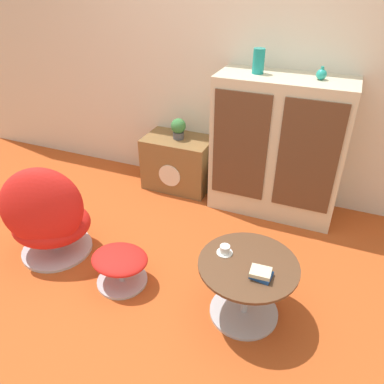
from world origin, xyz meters
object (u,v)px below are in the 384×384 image
Objects in this scene: sideboard at (278,148)px; coffee_table at (247,284)px; ottoman at (120,263)px; egg_chair at (47,217)px; tv_console at (178,163)px; potted_plant at (178,128)px; vase_leftmost at (259,61)px; teacup at (225,250)px; book_stack at (261,274)px; vase_inner_left at (321,74)px.

sideboard is 1.37m from coffee_table.
egg_chair is at bearing 175.13° from ottoman.
tv_console is 1.61× the size of ottoman.
sideboard reaches higher than ottoman.
sideboard reaches higher than coffee_table.
tv_console is at bearing -174.16° from potted_plant.
sideboard is 0.96m from potted_plant.
sideboard is 6.35× the size of vase_leftmost.
vase_leftmost reaches higher than teacup.
tv_console is at bearing 71.36° from egg_chair.
sideboard is 1.52× the size of egg_chair.
teacup is at bearing 155.13° from book_stack.
potted_plant is (0.01, 0.00, 0.37)m from tv_console.
ottoman is (0.19, -1.42, -0.09)m from tv_console.
tv_console reaches higher than book_stack.
egg_chair is 6.11× the size of book_stack.
egg_chair is 8.10× the size of vase_inner_left.
book_stack is at bearing -41.26° from coffee_table.
book_stack is at bearing -24.87° from teacup.
ottoman is 0.66× the size of coffee_table.
teacup is (0.91, -1.31, -0.18)m from potted_plant.
tv_console reaches higher than coffee_table.
tv_console is at bearing 128.67° from coffee_table.
ottoman is at bearing -175.87° from coffee_table.
ottoman is 1.88m from vase_leftmost.
book_stack is (0.99, -0.02, 0.28)m from ottoman.
book_stack is at bearing -91.79° from vase_inner_left.
teacup is (0.92, -1.31, 0.19)m from tv_console.
vase_inner_left reaches higher than egg_chair.
potted_plant is at bearing 71.09° from egg_chair.
vase_leftmost reaches higher than potted_plant.
potted_plant is (-0.96, 0.03, 0.02)m from sideboard.
vase_leftmost is 0.96× the size of potted_plant.
teacup is at bearing -103.23° from vase_inner_left.
ottoman is 2.13× the size of vase_leftmost.
vase_inner_left is at bearing -1.34° from potted_plant.
book_stack reaches higher than coffee_table.
vase_leftmost reaches higher than egg_chair.
coffee_table is 1.77m from potted_plant.
coffee_table is 1.73m from vase_leftmost.
tv_console reaches higher than teacup.
tv_console reaches higher than ottoman.
egg_chair is 4.17× the size of vase_leftmost.
coffee_table is 3.08× the size of potted_plant.
book_stack is at bearing -50.66° from tv_console.
vase_leftmost is at bearing 104.89° from coffee_table.
tv_console is at bearing 124.90° from teacup.
sideboard reaches higher than teacup.
egg_chair is 4.01× the size of potted_plant.
egg_chair is 1.54m from coffee_table.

